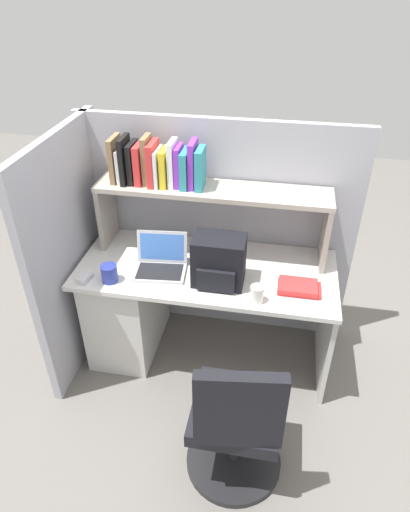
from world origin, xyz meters
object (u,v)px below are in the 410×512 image
at_px(backpack, 219,262).
at_px(computer_mouse, 85,278).
at_px(laptop, 161,263).
at_px(paper_cup, 257,294).
at_px(snack_canister, 109,273).
at_px(office_chair, 236,427).

height_order(backpack, computer_mouse, backpack).
bearing_deg(laptop, paper_cup, -18.37).
xyz_separation_m(laptop, paper_cup, (0.61, -0.20, 0.00)).
distance_m(computer_mouse, snack_canister, 0.16).
relative_size(paper_cup, snack_canister, 0.95).
distance_m(backpack, computer_mouse, 0.81).
height_order(laptop, computer_mouse, laptop).
xyz_separation_m(laptop, office_chair, (0.58, -0.79, -0.39)).
bearing_deg(backpack, computer_mouse, -170.67).
distance_m(computer_mouse, office_chair, 1.22).
height_order(computer_mouse, snack_canister, snack_canister).
bearing_deg(backpack, office_chair, -73.74).
height_order(computer_mouse, paper_cup, paper_cup).
relative_size(laptop, office_chair, 0.36).
height_order(paper_cup, office_chair, office_chair).
bearing_deg(snack_canister, office_chair, -36.12).
bearing_deg(paper_cup, snack_canister, 177.90).
xyz_separation_m(paper_cup, snack_canister, (-0.87, 0.03, 0.00)).
height_order(backpack, paper_cup, backpack).
bearing_deg(backpack, laptop, 170.56).
bearing_deg(snack_canister, laptop, 32.23).
xyz_separation_m(backpack, computer_mouse, (-0.79, -0.13, -0.13)).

